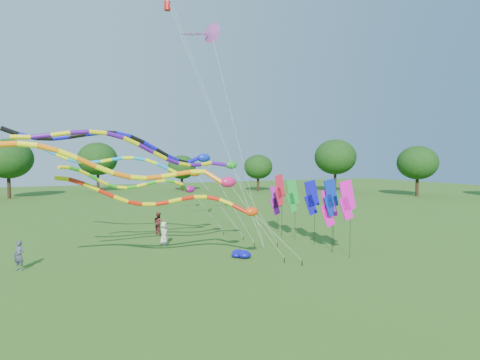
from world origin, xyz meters
name	(u,v)px	position (x,y,z in m)	size (l,w,h in m)	color
ground	(258,271)	(0.00, 0.00, 0.00)	(160.00, 160.00, 0.00)	#2D5917
tree_ring	(220,168)	(0.20, 5.95, 5.47)	(119.41, 117.67, 9.51)	#382314
tube_kite_red	(182,201)	(-3.59, 2.04, 3.76)	(12.46, 3.49, 5.74)	black
tube_kite_orange	(148,170)	(-5.55, 1.27, 5.48)	(14.85, 1.08, 7.42)	black
tube_kite_purple	(163,154)	(-4.34, 3.11, 6.35)	(15.30, 2.75, 8.11)	black
tube_kite_blue	(142,148)	(-5.33, 4.02, 6.67)	(14.47, 2.22, 8.14)	black
tube_kite_cyan	(135,164)	(-4.67, 9.95, 5.69)	(13.83, 4.60, 7.65)	black
tube_kite_green	(148,184)	(-4.03, 8.73, 4.35)	(11.73, 3.13, 6.20)	black
delta_kite_high_c	(211,33)	(0.69, 8.89, 15.25)	(4.08, 5.91, 16.25)	black
banner_pole_violet	(276,200)	(6.63, 9.73, 2.64)	(1.16, 0.09, 3.90)	black
banner_pole_magenta_b	(329,208)	(6.14, 1.97, 2.91)	(1.13, 0.42, 4.17)	black
banner_pole_magenta_a	(347,200)	(6.25, 0.33, 3.54)	(1.16, 0.27, 4.81)	black
banner_pole_red	(280,190)	(5.86, 7.73, 3.65)	(1.12, 0.47, 4.92)	black
banner_pole_blue_b	(312,198)	(6.46, 4.35, 3.34)	(1.15, 0.30, 4.60)	black
banner_pole_blue_a	(331,198)	(6.20, 1.85, 3.55)	(1.16, 0.13, 4.82)	black
banner_pole_green	(292,196)	(6.07, 6.24, 3.32)	(1.16, 0.11, 4.58)	black
blue_nylon_heap	(250,255)	(0.82, 2.63, 0.24)	(1.21, 1.34, 0.52)	#0D0DA9
person_a	(164,234)	(-3.02, 8.53, 0.83)	(0.81, 0.53, 1.67)	beige
person_b	(19,256)	(-11.72, 5.53, 0.81)	(0.59, 0.39, 1.63)	#3C4054
person_c	(159,223)	(-2.43, 12.74, 0.90)	(0.88, 0.69, 1.81)	maroon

